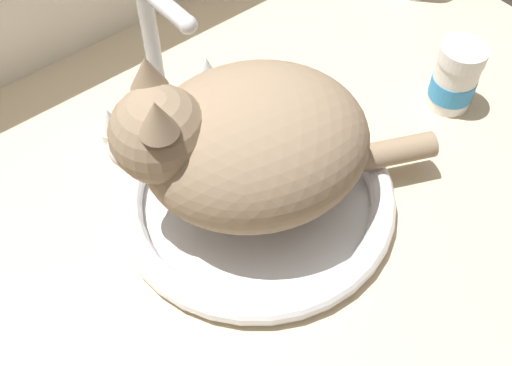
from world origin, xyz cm
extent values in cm
cube|color=#CCB793|center=(0.00, 0.00, 1.50)|extent=(123.78, 72.23, 3.00)
torus|color=white|center=(5.13, -2.59, 4.53)|extent=(33.44, 33.44, 3.07)
cylinder|color=white|center=(5.13, -2.59, 3.30)|extent=(28.84, 28.84, 0.60)
cylinder|color=silver|center=(5.13, 17.62, 4.23)|extent=(4.00, 4.00, 2.46)
cylinder|color=silver|center=(5.13, 17.62, 14.17)|extent=(2.00, 2.00, 17.41)
cylinder|color=silver|center=(5.13, 13.21, 22.87)|extent=(2.00, 8.82, 2.00)
sphere|color=silver|center=(5.13, 8.80, 22.87)|extent=(2.10, 2.10, 2.10)
cylinder|color=silver|center=(-2.66, 17.62, 3.80)|extent=(3.20, 3.20, 1.60)
cone|color=silver|center=(-2.66, 17.62, 6.46)|extent=(2.88, 2.88, 3.73)
cylinder|color=silver|center=(12.93, 17.62, 3.80)|extent=(3.20, 3.20, 1.60)
cone|color=silver|center=(12.93, 17.62, 6.46)|extent=(2.88, 2.88, 3.73)
ellipsoid|color=#8C755B|center=(5.13, -2.59, 13.82)|extent=(31.45, 29.43, 15.49)
sphere|color=#8C755B|center=(-3.94, 1.62, 18.16)|extent=(10.21, 10.21, 10.21)
cone|color=#8C755B|center=(-5.23, -1.16, 23.65)|extent=(3.88, 3.88, 3.83)
cone|color=#8C755B|center=(-2.65, 4.40, 23.65)|extent=(3.88, 3.88, 3.83)
ellipsoid|color=silver|center=(-7.41, 3.23, 17.14)|extent=(4.58, 5.18, 3.27)
ellipsoid|color=silver|center=(-2.81, 1.09, 13.04)|extent=(11.17, 13.35, 8.52)
cylinder|color=#8C755B|center=(19.18, -9.10, 7.67)|extent=(13.55, 8.56, 3.20)
cylinder|color=white|center=(36.65, -6.06, 6.83)|extent=(5.88, 5.88, 7.65)
cylinder|color=#338CD1|center=(36.65, -6.06, 6.21)|extent=(6.05, 6.05, 3.06)
cylinder|color=white|center=(36.65, -6.06, 11.72)|extent=(6.17, 6.17, 2.14)
camera|label=1|loc=(-22.63, -36.58, 63.57)|focal=43.01mm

